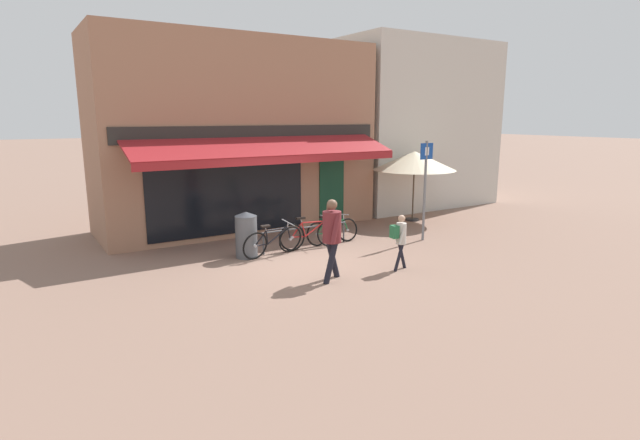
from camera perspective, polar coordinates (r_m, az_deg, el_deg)
The scene contains 12 objects.
ground_plane at distance 11.97m, azimuth -1.97°, elevation -4.81°, with size 160.00×160.00×0.00m, color #846656.
shop_front at distance 15.76m, azimuth -9.48°, elevation 9.49°, with size 8.38×4.43×5.68m.
neighbour_building at distance 20.26m, azimuth 10.07°, elevation 10.66°, with size 6.15×4.00×6.18m.
bike_rack_rail at distance 13.13m, azimuth -1.67°, elevation -1.26°, with size 2.55×0.04×0.57m.
bicycle_black at distance 12.43m, azimuth -5.38°, elevation -2.45°, with size 1.77×0.52×0.87m.
bicycle_red at distance 13.10m, azimuth -1.07°, elevation -1.63°, with size 1.78×0.52×0.87m.
bicycle_green at distance 13.61m, azimuth 1.43°, elevation -1.25°, with size 1.63×0.52×0.81m.
pedestrian_adult at distance 10.40m, azimuth 1.36°, elevation -1.29°, with size 0.59×0.69×1.76m.
pedestrian_child at distance 11.30m, azimuth 9.12°, elevation -1.74°, with size 0.48×0.33×1.28m.
litter_bin at distance 12.35m, azimuth -8.42°, elevation -1.66°, with size 0.54×0.54×1.14m.
parking_sign at distance 14.05m, azimuth 11.94°, elevation 4.40°, with size 0.44×0.07×2.77m.
cafe_parasol at distance 16.71m, azimuth 10.75°, elevation 6.66°, with size 2.71×2.71×2.30m.
Camera 1 is at (-5.76, -9.93, 3.40)m, focal length 28.00 mm.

